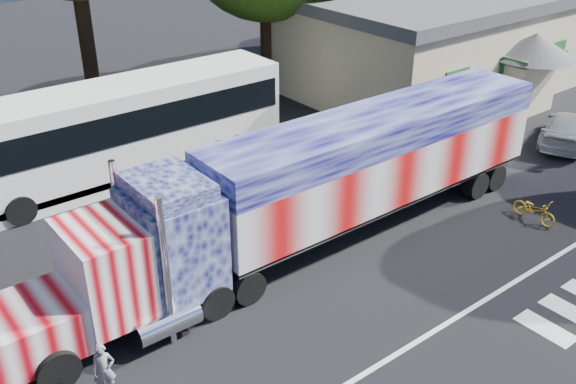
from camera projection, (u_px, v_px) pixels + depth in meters
ground at (350, 284)px, 19.26m from camera, size 100.00×100.00×0.00m
lane_markings at (489, 325)px, 17.56m from camera, size 30.00×2.67×0.01m
semi_truck at (322, 184)px, 20.27m from camera, size 20.31×3.21×4.33m
coach_bus at (127, 129)px, 25.14m from camera, size 12.90×3.00×3.75m
hall_building at (477, 31)px, 36.53m from camera, size 22.40×12.80×5.20m
parked_car at (568, 129)px, 28.52m from camera, size 5.12×3.59×1.38m
woman at (104, 370)px, 15.00m from camera, size 0.62×0.51×1.46m
bicycle at (534, 210)px, 22.45m from camera, size 0.61×1.68×0.88m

